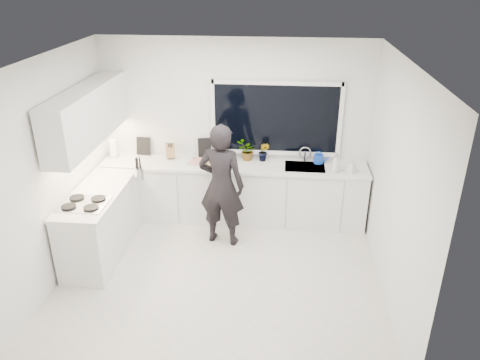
# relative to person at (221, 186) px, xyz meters

# --- Properties ---
(floor) EXTENTS (4.00, 3.50, 0.02)m
(floor) POSITION_rel_person_xyz_m (0.09, -0.79, -0.88)
(floor) COLOR beige
(floor) RESTS_ON ground
(wall_back) EXTENTS (4.00, 0.02, 2.70)m
(wall_back) POSITION_rel_person_xyz_m (0.09, 0.97, 0.48)
(wall_back) COLOR white
(wall_back) RESTS_ON ground
(wall_left) EXTENTS (0.02, 3.50, 2.70)m
(wall_left) POSITION_rel_person_xyz_m (-1.92, -0.79, 0.48)
(wall_left) COLOR white
(wall_left) RESTS_ON ground
(wall_right) EXTENTS (0.02, 3.50, 2.70)m
(wall_right) POSITION_rel_person_xyz_m (2.10, -0.79, 0.48)
(wall_right) COLOR white
(wall_right) RESTS_ON ground
(ceiling) EXTENTS (4.00, 3.50, 0.02)m
(ceiling) POSITION_rel_person_xyz_m (0.09, -0.79, 1.84)
(ceiling) COLOR white
(ceiling) RESTS_ON wall_back
(window) EXTENTS (1.80, 0.02, 1.00)m
(window) POSITION_rel_person_xyz_m (0.69, 0.93, 0.68)
(window) COLOR black
(window) RESTS_ON wall_back
(base_cabinets_back) EXTENTS (3.92, 0.58, 0.88)m
(base_cabinets_back) POSITION_rel_person_xyz_m (0.09, 0.66, -0.43)
(base_cabinets_back) COLOR white
(base_cabinets_back) RESTS_ON floor
(base_cabinets_left) EXTENTS (0.58, 1.60, 0.88)m
(base_cabinets_left) POSITION_rel_person_xyz_m (-1.58, -0.44, -0.43)
(base_cabinets_left) COLOR white
(base_cabinets_left) RESTS_ON floor
(countertop_back) EXTENTS (3.94, 0.62, 0.04)m
(countertop_back) POSITION_rel_person_xyz_m (0.09, 0.65, 0.03)
(countertop_back) COLOR silver
(countertop_back) RESTS_ON base_cabinets_back
(countertop_left) EXTENTS (0.62, 1.60, 0.04)m
(countertop_left) POSITION_rel_person_xyz_m (-1.58, -0.44, 0.03)
(countertop_left) COLOR silver
(countertop_left) RESTS_ON base_cabinets_left
(upper_cabinets) EXTENTS (0.34, 2.10, 0.70)m
(upper_cabinets) POSITION_rel_person_xyz_m (-1.70, -0.09, 0.98)
(upper_cabinets) COLOR white
(upper_cabinets) RESTS_ON wall_left
(sink) EXTENTS (0.58, 0.42, 0.14)m
(sink) POSITION_rel_person_xyz_m (1.14, 0.66, -0.00)
(sink) COLOR silver
(sink) RESTS_ON countertop_back
(faucet) EXTENTS (0.03, 0.03, 0.22)m
(faucet) POSITION_rel_person_xyz_m (1.14, 0.86, 0.16)
(faucet) COLOR silver
(faucet) RESTS_ON countertop_back
(stovetop) EXTENTS (0.56, 0.48, 0.03)m
(stovetop) POSITION_rel_person_xyz_m (-1.60, -0.79, 0.06)
(stovetop) COLOR black
(stovetop) RESTS_ON countertop_left
(person) EXTENTS (0.70, 0.52, 1.75)m
(person) POSITION_rel_person_xyz_m (0.00, 0.00, 0.00)
(person) COLOR black
(person) RESTS_ON floor
(pizza_tray) EXTENTS (0.47, 0.39, 0.03)m
(pizza_tray) POSITION_rel_person_xyz_m (-0.36, 0.63, 0.06)
(pizza_tray) COLOR silver
(pizza_tray) RESTS_ON countertop_back
(pizza) EXTENTS (0.43, 0.35, 0.01)m
(pizza) POSITION_rel_person_xyz_m (-0.36, 0.63, 0.08)
(pizza) COLOR red
(pizza) RESTS_ON pizza_tray
(watering_can) EXTENTS (0.17, 0.17, 0.13)m
(watering_can) POSITION_rel_person_xyz_m (1.34, 0.82, 0.11)
(watering_can) COLOR #1344B8
(watering_can) RESTS_ON countertop_back
(paper_towel_roll) EXTENTS (0.14, 0.14, 0.26)m
(paper_towel_roll) POSITION_rel_person_xyz_m (-1.76, 0.76, 0.18)
(paper_towel_roll) COLOR white
(paper_towel_roll) RESTS_ON countertop_back
(knife_block) EXTENTS (0.16, 0.14, 0.22)m
(knife_block) POSITION_rel_person_xyz_m (-0.89, 0.80, 0.16)
(knife_block) COLOR olive
(knife_block) RESTS_ON countertop_back
(utensil_crock) EXTENTS (0.14, 0.14, 0.16)m
(utensil_crock) POSITION_rel_person_xyz_m (-1.14, 0.01, 0.13)
(utensil_crock) COLOR silver
(utensil_crock) RESTS_ON countertop_left
(picture_frame_large) EXTENTS (0.22, 0.04, 0.28)m
(picture_frame_large) POSITION_rel_person_xyz_m (-1.33, 0.90, 0.19)
(picture_frame_large) COLOR black
(picture_frame_large) RESTS_ON countertop_back
(picture_frame_small) EXTENTS (0.25, 0.07, 0.30)m
(picture_frame_small) POSITION_rel_person_xyz_m (-0.35, 0.90, 0.20)
(picture_frame_small) COLOR black
(picture_frame_small) RESTS_ON countertop_back
(herb_plants) EXTENTS (0.81, 0.37, 0.33)m
(herb_plants) POSITION_rel_person_xyz_m (0.22, 0.82, 0.20)
(herb_plants) COLOR #26662D
(herb_plants) RESTS_ON countertop_back
(soap_bottles) EXTENTS (0.37, 0.15, 0.27)m
(soap_bottles) POSITION_rel_person_xyz_m (1.65, 0.51, 0.17)
(soap_bottles) COLOR #D8BF66
(soap_bottles) RESTS_ON countertop_back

